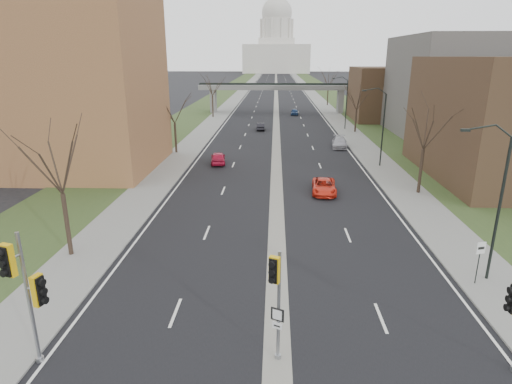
# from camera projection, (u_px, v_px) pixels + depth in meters

# --- Properties ---
(ground) EXTENTS (700.00, 700.00, 0.00)m
(ground) POSITION_uv_depth(u_px,v_px,m) (277.00, 342.00, 18.90)
(ground) COLOR black
(ground) RESTS_ON ground
(road_surface) EXTENTS (20.00, 600.00, 0.01)m
(road_surface) POSITION_uv_depth(u_px,v_px,m) (276.00, 89.00, 161.66)
(road_surface) COLOR black
(road_surface) RESTS_ON ground
(median_strip) EXTENTS (1.20, 600.00, 0.02)m
(median_strip) POSITION_uv_depth(u_px,v_px,m) (276.00, 89.00, 161.67)
(median_strip) COLOR gray
(median_strip) RESTS_ON ground
(sidewalk_right) EXTENTS (4.00, 600.00, 0.12)m
(sidewalk_right) POSITION_uv_depth(u_px,v_px,m) (308.00, 89.00, 161.14)
(sidewalk_right) COLOR gray
(sidewalk_right) RESTS_ON ground
(sidewalk_left) EXTENTS (4.00, 600.00, 0.12)m
(sidewalk_left) POSITION_uv_depth(u_px,v_px,m) (245.00, 89.00, 162.16)
(sidewalk_left) COLOR gray
(sidewalk_left) RESTS_ON ground
(grass_verge_right) EXTENTS (8.00, 600.00, 0.10)m
(grass_verge_right) POSITION_uv_depth(u_px,v_px,m) (324.00, 89.00, 160.89)
(grass_verge_right) COLOR #273D1C
(grass_verge_right) RESTS_ON ground
(grass_verge_left) EXTENTS (8.00, 600.00, 0.10)m
(grass_verge_left) POSITION_uv_depth(u_px,v_px,m) (229.00, 89.00, 162.41)
(grass_verge_left) COLOR #273D1C
(grass_verge_left) RESTS_ON ground
(apartment_building) EXTENTS (25.00, 16.00, 22.00)m
(apartment_building) POSITION_uv_depth(u_px,v_px,m) (32.00, 66.00, 45.21)
(apartment_building) COLOR #9C663E
(apartment_building) RESTS_ON ground
(commercial_block_mid) EXTENTS (18.00, 22.00, 15.00)m
(commercial_block_mid) POSITION_uv_depth(u_px,v_px,m) (461.00, 87.00, 64.92)
(commercial_block_mid) COLOR #5D5A55
(commercial_block_mid) RESTS_ON ground
(commercial_block_far) EXTENTS (14.00, 14.00, 10.00)m
(commercial_block_far) POSITION_uv_depth(u_px,v_px,m) (390.00, 94.00, 83.07)
(commercial_block_far) COLOR #43301F
(commercial_block_far) RESTS_ON ground
(pedestrian_bridge) EXTENTS (34.00, 3.00, 6.45)m
(pedestrian_bridge) POSITION_uv_depth(u_px,v_px,m) (277.00, 91.00, 93.57)
(pedestrian_bridge) COLOR slate
(pedestrian_bridge) RESTS_ON ground
(capitol) EXTENTS (48.00, 42.00, 55.75)m
(capitol) POSITION_uv_depth(u_px,v_px,m) (276.00, 47.00, 317.82)
(capitol) COLOR silver
(capitol) RESTS_ON ground
(streetlight_near) EXTENTS (2.61, 0.20, 8.70)m
(streetlight_near) POSITION_uv_depth(u_px,v_px,m) (492.00, 160.00, 22.03)
(streetlight_near) COLOR black
(streetlight_near) RESTS_ON sidewalk_right
(streetlight_mid) EXTENTS (2.61, 0.20, 8.70)m
(streetlight_mid) POSITION_uv_depth(u_px,v_px,m) (378.00, 105.00, 46.77)
(streetlight_mid) COLOR black
(streetlight_mid) RESTS_ON sidewalk_right
(streetlight_far) EXTENTS (2.61, 0.20, 8.70)m
(streetlight_far) POSITION_uv_depth(u_px,v_px,m) (342.00, 88.00, 71.52)
(streetlight_far) COLOR black
(streetlight_far) RESTS_ON sidewalk_right
(tree_left_a) EXTENTS (7.20, 7.20, 9.40)m
(tree_left_a) POSITION_uv_depth(u_px,v_px,m) (57.00, 153.00, 25.05)
(tree_left_a) COLOR #382B21
(tree_left_a) RESTS_ON sidewalk_left
(tree_left_b) EXTENTS (6.75, 6.75, 8.81)m
(tree_left_b) POSITION_uv_depth(u_px,v_px,m) (174.00, 105.00, 53.72)
(tree_left_b) COLOR #382B21
(tree_left_b) RESTS_ON sidewalk_left
(tree_left_c) EXTENTS (7.65, 7.65, 9.99)m
(tree_left_c) POSITION_uv_depth(u_px,v_px,m) (212.00, 82.00, 85.84)
(tree_left_c) COLOR #382B21
(tree_left_c) RESTS_ON sidewalk_left
(tree_right_a) EXTENTS (7.20, 7.20, 9.40)m
(tree_right_a) POSITION_uv_depth(u_px,v_px,m) (427.00, 121.00, 37.27)
(tree_right_a) COLOR #382B21
(tree_right_a) RESTS_ON sidewalk_right
(tree_right_b) EXTENTS (6.30, 6.30, 8.22)m
(tree_right_b) POSITION_uv_depth(u_px,v_px,m) (357.00, 97.00, 68.92)
(tree_right_b) COLOR #382B21
(tree_right_b) RESTS_ON sidewalk_right
(tree_right_c) EXTENTS (7.65, 7.65, 9.99)m
(tree_right_c) POSITION_uv_depth(u_px,v_px,m) (329.00, 77.00, 106.63)
(tree_right_c) COLOR #382B21
(tree_right_c) RESTS_ON sidewalk_right
(signal_pole_left) EXTENTS (1.26, 0.97, 5.79)m
(signal_pole_left) POSITION_uv_depth(u_px,v_px,m) (25.00, 284.00, 16.27)
(signal_pole_left) COLOR gray
(signal_pole_left) RESTS_ON ground
(signal_pole_median) EXTENTS (0.72, 0.82, 4.92)m
(signal_pole_median) POSITION_uv_depth(u_px,v_px,m) (276.00, 289.00, 16.60)
(signal_pole_median) COLOR gray
(signal_pole_median) RESTS_ON ground
(speed_limit_sign) EXTENTS (0.52, 0.17, 2.47)m
(speed_limit_sign) POSITION_uv_depth(u_px,v_px,m) (480.00, 255.00, 23.03)
(speed_limit_sign) COLOR black
(speed_limit_sign) RESTS_ON sidewalk_right
(car_left_near) EXTENTS (2.18, 4.31, 1.41)m
(car_left_near) POSITION_uv_depth(u_px,v_px,m) (218.00, 158.00, 49.98)
(car_left_near) COLOR #B31433
(car_left_near) RESTS_ON ground
(car_left_far) EXTENTS (1.49, 3.77, 1.22)m
(car_left_far) POSITION_uv_depth(u_px,v_px,m) (260.00, 126.00, 72.75)
(car_left_far) COLOR black
(car_left_far) RESTS_ON ground
(car_right_near) EXTENTS (2.46, 4.77, 1.29)m
(car_right_near) POSITION_uv_depth(u_px,v_px,m) (324.00, 186.00, 39.21)
(car_right_near) COLOR red
(car_right_near) RESTS_ON ground
(car_right_mid) EXTENTS (2.47, 5.02, 1.40)m
(car_right_mid) POSITION_uv_depth(u_px,v_px,m) (339.00, 142.00, 58.85)
(car_right_mid) COLOR #A2A1A9
(car_right_mid) RESTS_ON ground
(car_right_far) EXTENTS (1.77, 3.88, 1.29)m
(car_right_far) POSITION_uv_depth(u_px,v_px,m) (295.00, 112.00, 91.41)
(car_right_far) COLOR navy
(car_right_far) RESTS_ON ground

